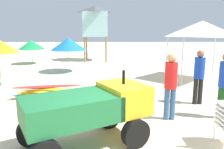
% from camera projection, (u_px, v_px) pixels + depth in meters
% --- Properties ---
extents(ground, '(80.00, 80.00, 0.00)m').
position_uv_depth(ground, '(116.00, 149.00, 4.52)').
color(ground, beige).
extents(utility_cart, '(2.81, 2.27, 1.50)m').
position_uv_depth(utility_cart, '(90.00, 109.00, 4.56)').
color(utility_cart, '#1E6B38').
rests_on(utility_cart, ground).
extents(surfboard_pile, '(2.71, 0.88, 0.48)m').
position_uv_depth(surfboard_pile, '(48.00, 93.00, 7.73)').
color(surfboard_pile, white).
rests_on(surfboard_pile, ground).
extents(lifeguard_near_left, '(0.32, 0.32, 1.76)m').
position_uv_depth(lifeguard_near_left, '(171.00, 82.00, 5.85)').
color(lifeguard_near_left, '#33598C').
rests_on(lifeguard_near_left, ground).
extents(lifeguard_far_right, '(0.32, 0.32, 1.73)m').
position_uv_depth(lifeguard_far_right, '(199.00, 73.00, 7.12)').
color(lifeguard_far_right, black).
rests_on(lifeguard_far_right, ground).
extents(popup_canopy, '(2.54, 2.54, 2.75)m').
position_uv_depth(popup_canopy, '(202.00, 29.00, 10.38)').
color(popup_canopy, '#B2B2B7').
rests_on(popup_canopy, ground).
extents(lifeguard_tower, '(1.98, 1.98, 4.09)m').
position_uv_depth(lifeguard_tower, '(96.00, 21.00, 16.95)').
color(lifeguard_tower, olive).
rests_on(lifeguard_tower, ground).
extents(beach_umbrella_left, '(1.77, 1.77, 1.65)m').
position_uv_depth(beach_umbrella_left, '(31.00, 45.00, 15.57)').
color(beach_umbrella_left, beige).
rests_on(beach_umbrella_left, ground).
extents(beach_umbrella_mid, '(1.95, 1.95, 1.92)m').
position_uv_depth(beach_umbrella_mid, '(68.00, 44.00, 12.50)').
color(beach_umbrella_mid, beige).
rests_on(beach_umbrella_mid, ground).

